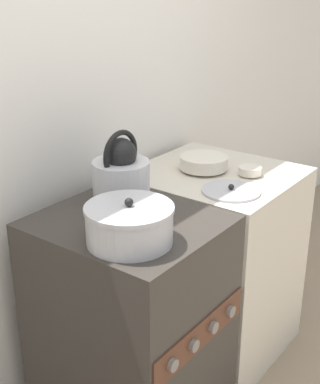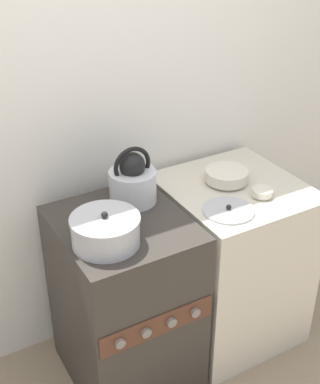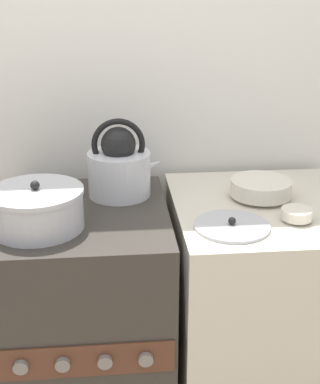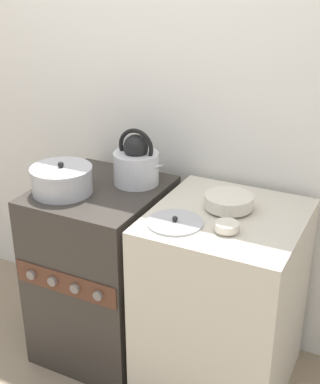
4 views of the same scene
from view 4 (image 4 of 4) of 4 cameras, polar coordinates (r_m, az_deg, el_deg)
ground_plane at (r=2.82m, az=-9.21°, el=-19.11°), size 12.00×12.00×0.00m
wall_back at (r=2.77m, az=-1.94°, el=10.16°), size 7.00×0.06×2.50m
stove at (r=2.75m, az=-6.09°, el=-8.31°), size 0.56×0.65×0.91m
counter at (r=2.54m, az=6.68°, el=-11.54°), size 0.65×0.68×0.90m
kettle at (r=2.54m, az=-2.52°, el=3.10°), size 0.27×0.22×0.27m
cooking_pot at (r=2.49m, az=-10.42°, el=1.29°), size 0.29×0.29×0.15m
enamel_bowl at (r=2.34m, az=7.34°, el=-1.00°), size 0.21×0.21×0.07m
small_ceramic_bowl at (r=2.16m, az=7.13°, el=-3.68°), size 0.10×0.10×0.04m
loose_pot_lid at (r=2.21m, az=1.60°, el=-3.26°), size 0.24×0.24×0.03m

